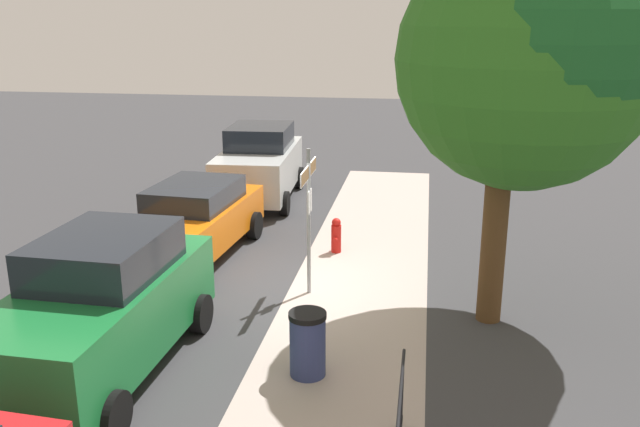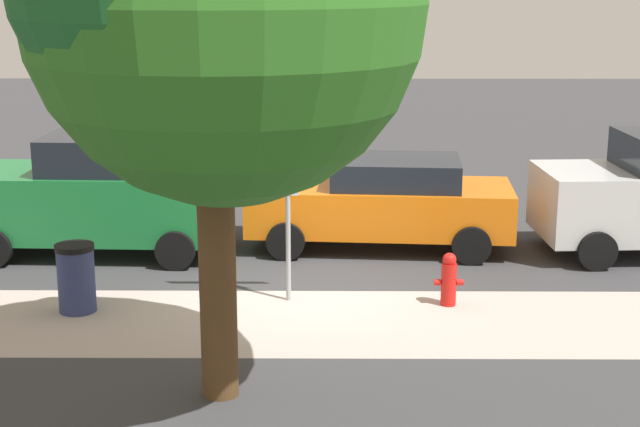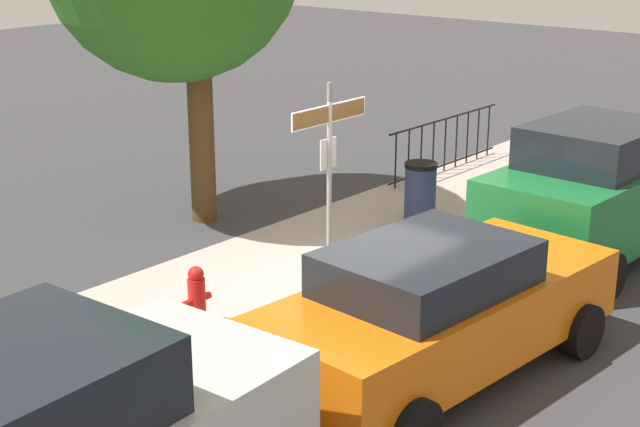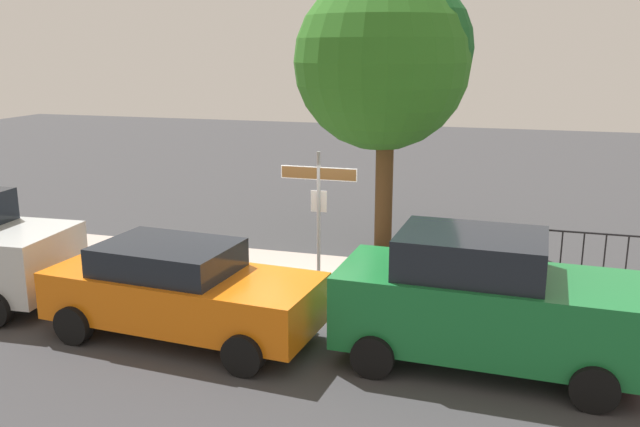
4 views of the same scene
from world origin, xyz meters
name	(u,v)px [view 1 (image 1 of 4)]	position (x,y,z in m)	size (l,w,h in m)	color
ground_plane	(291,286)	(0.00, 0.00, 0.00)	(60.00, 60.00, 0.00)	#38383A
sidewalk_strip	(345,338)	(2.00, 1.30, 0.00)	(24.00, 2.60, 0.00)	#B2A097
street_sign	(309,196)	(0.27, 0.40, 1.88)	(1.51, 0.07, 2.75)	#9EA0A5
shade_tree	(529,53)	(0.82, 3.96, 4.47)	(4.10, 4.08, 6.39)	#51371D
car_silver	(259,164)	(-6.05, -2.11, 1.03)	(4.31, 2.26, 2.06)	silver
car_orange	(192,221)	(-1.25, -2.40, 0.82)	(4.62, 2.26, 1.58)	orange
car_green	(102,306)	(3.55, -2.05, 1.01)	(4.45, 2.17, 2.03)	#196E32
fire_hydrant	(336,235)	(-2.04, 0.60, 0.38)	(0.42, 0.22, 0.78)	red
trash_bin	(308,344)	(3.23, 0.90, 0.49)	(0.55, 0.55, 0.98)	navy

